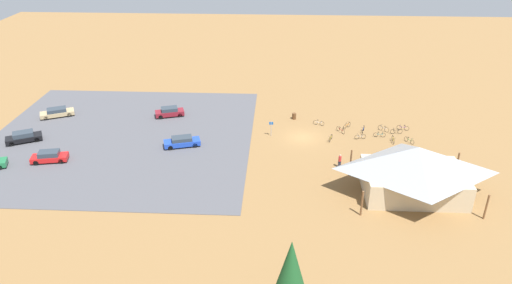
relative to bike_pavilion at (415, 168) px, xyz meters
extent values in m
plane|color=olive|center=(11.47, -13.32, -3.16)|extent=(160.00, 160.00, 0.00)
cube|color=#4C4C51|center=(36.25, -12.12, -3.14)|extent=(35.46, 34.74, 0.05)
cube|color=#C6B28E|center=(0.00, 0.00, -1.73)|extent=(10.63, 7.15, 2.86)
pyramid|color=#93999E|center=(0.00, 0.00, 1.13)|extent=(12.69, 9.22, 2.85)
cylinder|color=brown|center=(-6.19, -4.45, -1.73)|extent=(0.20, 0.20, 2.86)
cylinder|color=brown|center=(6.19, -4.45, -1.73)|extent=(0.20, 0.20, 2.86)
cylinder|color=brown|center=(-6.19, 4.45, -1.73)|extent=(0.20, 0.20, 2.86)
cylinder|color=brown|center=(6.19, 4.45, -1.73)|extent=(0.20, 0.20, 2.86)
cylinder|color=brown|center=(12.54, -19.56, -2.71)|extent=(0.60, 0.60, 0.90)
cylinder|color=#99999E|center=(15.83, -13.65, -2.06)|extent=(0.08, 0.08, 2.20)
cube|color=#1959B2|center=(15.83, -13.65, -1.26)|extent=(0.56, 0.04, 0.40)
cone|color=#194C23|center=(13.71, 18.51, 1.63)|extent=(2.81, 2.81, 5.42)
torus|color=black|center=(7.58, -13.07, -2.80)|extent=(0.28, 0.69, 0.72)
torus|color=black|center=(7.92, -12.12, -2.80)|extent=(0.28, 0.69, 0.72)
cylinder|color=yellow|center=(7.75, -12.59, -2.68)|extent=(0.35, 0.89, 0.04)
cylinder|color=yellow|center=(7.69, -12.76, -2.59)|extent=(0.04, 0.04, 0.41)
cube|color=black|center=(7.69, -12.76, -2.39)|extent=(0.14, 0.22, 0.05)
cylinder|color=yellow|center=(7.89, -12.21, -2.59)|extent=(0.04, 0.04, 0.42)
cylinder|color=black|center=(7.89, -12.21, -2.38)|extent=(0.46, 0.19, 0.03)
torus|color=black|center=(3.23, -13.39, -2.84)|extent=(0.64, 0.17, 0.65)
torus|color=black|center=(4.17, -13.19, -2.84)|extent=(0.64, 0.17, 0.65)
cylinder|color=#B7B7BC|center=(3.70, -13.29, -2.73)|extent=(0.87, 0.22, 0.04)
cylinder|color=#B7B7BC|center=(3.53, -13.32, -2.66)|extent=(0.04, 0.04, 0.35)
cube|color=black|center=(3.53, -13.32, -2.49)|extent=(0.21, 0.12, 0.05)
cylinder|color=#B7B7BC|center=(4.08, -13.21, -2.64)|extent=(0.04, 0.04, 0.41)
cylinder|color=black|center=(4.08, -13.21, -2.43)|extent=(0.13, 0.48, 0.03)
torus|color=black|center=(-3.22, -16.35, -2.83)|extent=(0.65, 0.22, 0.66)
torus|color=black|center=(-2.23, -16.64, -2.83)|extent=(0.65, 0.22, 0.66)
cylinder|color=#722D9E|center=(-2.73, -16.50, -2.72)|extent=(0.92, 0.30, 0.04)
cylinder|color=#722D9E|center=(-2.90, -16.45, -2.62)|extent=(0.04, 0.04, 0.43)
cube|color=black|center=(-2.90, -16.45, -2.40)|extent=(0.21, 0.13, 0.05)
cylinder|color=#722D9E|center=(-2.33, -16.61, -2.63)|extent=(0.04, 0.04, 0.40)
cylinder|color=black|center=(-2.33, -16.61, -2.43)|extent=(0.17, 0.47, 0.03)
torus|color=black|center=(1.49, -14.06, -2.84)|extent=(0.65, 0.08, 0.65)
torus|color=black|center=(0.50, -14.00, -2.84)|extent=(0.65, 0.08, 0.65)
cylinder|color=#197A7F|center=(0.99, -14.03, -2.73)|extent=(0.91, 0.09, 0.04)
cylinder|color=#197A7F|center=(1.17, -14.04, -2.63)|extent=(0.04, 0.04, 0.42)
cube|color=black|center=(1.17, -14.04, -2.42)|extent=(0.20, 0.09, 0.05)
cylinder|color=#197A7F|center=(0.60, -14.00, -2.62)|extent=(0.04, 0.04, 0.43)
cylinder|color=black|center=(0.60, -14.00, -2.41)|extent=(0.06, 0.48, 0.03)
torus|color=black|center=(-2.37, -12.92, -2.83)|extent=(0.40, 0.57, 0.66)
torus|color=black|center=(-2.95, -12.05, -2.83)|extent=(0.40, 0.57, 0.66)
cylinder|color=#1E7F38|center=(-2.66, -12.48, -2.73)|extent=(0.57, 0.82, 0.04)
cylinder|color=#1E7F38|center=(-2.56, -12.64, -2.63)|extent=(0.04, 0.04, 0.41)
cube|color=black|center=(-2.56, -12.64, -2.42)|extent=(0.18, 0.21, 0.05)
cylinder|color=#1E7F38|center=(-2.90, -12.14, -2.59)|extent=(0.04, 0.04, 0.49)
cylinder|color=black|center=(-2.90, -12.14, -2.35)|extent=(0.42, 0.29, 0.03)
torus|color=black|center=(5.45, -16.29, -2.79)|extent=(0.52, 0.59, 0.75)
torus|color=black|center=(4.77, -17.09, -2.79)|extent=(0.52, 0.59, 0.75)
cylinder|color=orange|center=(5.11, -16.69, -2.67)|extent=(0.66, 0.76, 0.04)
cylinder|color=orange|center=(5.23, -16.54, -2.55)|extent=(0.04, 0.04, 0.48)
cube|color=black|center=(5.23, -16.54, -2.31)|extent=(0.19, 0.20, 0.05)
cylinder|color=orange|center=(4.83, -17.01, -2.54)|extent=(0.04, 0.04, 0.50)
cylinder|color=black|center=(4.83, -17.01, -2.29)|extent=(0.38, 0.34, 0.03)
torus|color=black|center=(6.43, -15.72, -2.83)|extent=(0.39, 0.59, 0.67)
torus|color=black|center=(5.84, -14.79, -2.83)|extent=(0.39, 0.59, 0.67)
cylinder|color=red|center=(6.14, -15.26, -2.72)|extent=(0.57, 0.87, 0.04)
cylinder|color=red|center=(6.24, -15.42, -2.63)|extent=(0.04, 0.04, 0.39)
cube|color=black|center=(6.24, -15.42, -2.43)|extent=(0.17, 0.21, 0.05)
cylinder|color=red|center=(5.90, -14.88, -2.61)|extent=(0.04, 0.04, 0.42)
cylinder|color=black|center=(5.90, -14.88, -2.40)|extent=(0.42, 0.28, 0.03)
torus|color=black|center=(-2.05, -15.22, -2.82)|extent=(0.69, 0.09, 0.69)
torus|color=black|center=(-1.01, -15.14, -2.82)|extent=(0.69, 0.09, 0.69)
cylinder|color=black|center=(-1.53, -15.18, -2.70)|extent=(0.96, 0.11, 0.04)
cylinder|color=black|center=(-1.72, -15.20, -2.62)|extent=(0.04, 0.04, 0.39)
cube|color=black|center=(-1.72, -15.20, -2.43)|extent=(0.21, 0.09, 0.05)
cylinder|color=black|center=(-1.11, -15.15, -2.58)|extent=(0.04, 0.04, 0.48)
cylinder|color=black|center=(-1.11, -15.15, -2.34)|extent=(0.07, 0.48, 0.03)
torus|color=black|center=(9.50, -17.72, -2.83)|extent=(0.63, 0.28, 0.67)
torus|color=black|center=(8.58, -17.35, -2.83)|extent=(0.63, 0.28, 0.67)
cylinder|color=silver|center=(9.04, -17.54, -2.72)|extent=(0.87, 0.37, 0.04)
cylinder|color=silver|center=(9.21, -17.60, -2.61)|extent=(0.04, 0.04, 0.44)
cube|color=black|center=(9.21, -17.60, -2.39)|extent=(0.22, 0.15, 0.05)
cylinder|color=silver|center=(8.67, -17.39, -2.62)|extent=(0.04, 0.04, 0.41)
cylinder|color=black|center=(8.67, -17.39, -2.42)|extent=(0.21, 0.46, 0.03)
torus|color=black|center=(2.80, -16.06, -2.79)|extent=(0.26, 0.72, 0.75)
torus|color=black|center=(3.11, -15.08, -2.79)|extent=(0.26, 0.72, 0.75)
cylinder|color=#2347B7|center=(2.95, -15.57, -2.66)|extent=(0.32, 0.91, 0.04)
cylinder|color=#2347B7|center=(2.90, -15.75, -2.55)|extent=(0.04, 0.04, 0.48)
cube|color=black|center=(2.90, -15.75, -2.31)|extent=(0.14, 0.21, 0.05)
cylinder|color=#2347B7|center=(3.08, -15.18, -2.56)|extent=(0.04, 0.04, 0.45)
cylinder|color=black|center=(3.08, -15.18, -2.33)|extent=(0.47, 0.18, 0.03)
torus|color=black|center=(-0.57, -13.08, -2.79)|extent=(0.07, 0.75, 0.75)
torus|color=black|center=(-0.53, -12.06, -2.79)|extent=(0.07, 0.75, 0.75)
cylinder|color=yellow|center=(-0.55, -12.57, -2.66)|extent=(0.07, 0.94, 0.04)
cylinder|color=yellow|center=(-0.56, -12.76, -2.58)|extent=(0.04, 0.04, 0.42)
cube|color=black|center=(-0.56, -12.76, -2.37)|extent=(0.09, 0.20, 0.05)
cylinder|color=yellow|center=(-0.54, -12.16, -2.57)|extent=(0.04, 0.04, 0.44)
cylinder|color=black|center=(-0.54, -12.16, -2.35)|extent=(0.48, 0.05, 0.03)
torus|color=black|center=(-0.30, -15.67, -2.80)|extent=(0.58, 0.51, 0.73)
torus|color=black|center=(0.47, -16.32, -2.80)|extent=(0.58, 0.51, 0.73)
cylinder|color=#B7B7BC|center=(0.08, -15.99, -2.68)|extent=(0.73, 0.63, 0.04)
cylinder|color=#B7B7BC|center=(-0.05, -15.88, -2.58)|extent=(0.04, 0.04, 0.43)
cube|color=black|center=(-0.05, -15.88, -2.36)|extent=(0.20, 0.19, 0.05)
cylinder|color=#B7B7BC|center=(0.39, -16.26, -2.57)|extent=(0.04, 0.04, 0.45)
cylinder|color=black|center=(0.39, -16.26, -2.34)|extent=(0.34, 0.38, 0.03)
cube|color=maroon|center=(31.16, -19.53, -2.56)|extent=(4.53, 2.92, 0.66)
cube|color=#2D3842|center=(31.16, -19.53, -1.97)|extent=(2.71, 2.15, 0.54)
cylinder|color=black|center=(32.29, -18.38, -2.79)|extent=(0.68, 0.40, 0.64)
cylinder|color=black|center=(32.75, -19.80, -2.79)|extent=(0.68, 0.40, 0.64)
cylinder|color=black|center=(29.57, -19.26, -2.79)|extent=(0.68, 0.40, 0.64)
cylinder|color=black|center=(30.02, -20.68, -2.79)|extent=(0.68, 0.40, 0.64)
cylinder|color=black|center=(48.66, -4.03, -2.79)|extent=(0.68, 0.42, 0.64)
cube|color=#1E42B2|center=(27.42, -9.85, -2.58)|extent=(4.98, 2.96, 0.63)
cube|color=#2D3842|center=(27.42, -9.85, -2.02)|extent=(2.94, 2.18, 0.49)
cylinder|color=black|center=(28.74, -8.69, -2.79)|extent=(0.68, 0.39, 0.64)
cylinder|color=black|center=(29.16, -10.12, -2.79)|extent=(0.68, 0.39, 0.64)
cylinder|color=black|center=(25.68, -9.58, -2.79)|extent=(0.68, 0.39, 0.64)
cylinder|color=black|center=(26.10, -11.01, -2.79)|extent=(0.68, 0.39, 0.64)
cube|color=red|center=(42.99, -4.92, -2.59)|extent=(4.54, 2.51, 0.60)
cube|color=#2D3842|center=(42.99, -4.92, -2.00)|extent=(2.65, 1.94, 0.58)
cylinder|color=black|center=(44.27, -3.91, -2.79)|extent=(0.67, 0.34, 0.64)
cylinder|color=black|center=(44.56, -5.36, -2.79)|extent=(0.67, 0.34, 0.64)
cylinder|color=black|center=(41.41, -4.47, -2.79)|extent=(0.67, 0.34, 0.64)
cylinder|color=black|center=(41.70, -5.93, -2.79)|extent=(0.67, 0.34, 0.64)
cube|color=tan|center=(47.97, -18.59, -2.61)|extent=(5.12, 3.73, 0.57)
cube|color=#2D3842|center=(47.97, -18.59, -2.07)|extent=(3.12, 2.63, 0.51)
cylinder|color=black|center=(49.09, -17.15, -2.79)|extent=(0.67, 0.47, 0.64)
cylinder|color=black|center=(49.79, -18.64, -2.79)|extent=(0.67, 0.47, 0.64)
cylinder|color=black|center=(46.15, -18.54, -2.79)|extent=(0.67, 0.47, 0.64)
cylinder|color=black|center=(46.85, -20.03, -2.79)|extent=(0.67, 0.47, 0.64)
cube|color=black|center=(48.85, -10.13, -2.60)|extent=(4.84, 3.68, 0.58)
cube|color=#2D3842|center=(48.85, -10.13, -2.01)|extent=(2.98, 2.58, 0.60)
cylinder|color=black|center=(49.84, -8.72, -2.79)|extent=(0.67, 0.49, 0.64)
cylinder|color=black|center=(50.58, -10.14, -2.79)|extent=(0.67, 0.49, 0.64)
cylinder|color=black|center=(47.12, -10.12, -2.79)|extent=(0.67, 0.49, 0.64)
cylinder|color=black|center=(47.85, -11.54, -2.79)|extent=(0.67, 0.49, 0.64)
cube|color=#2D3347|center=(7.35, -5.36, -2.73)|extent=(0.39, 0.35, 0.87)
cylinder|color=red|center=(7.35, -5.36, -1.97)|extent=(0.36, 0.36, 0.64)
sphere|color=tan|center=(7.35, -5.36, -1.53)|extent=(0.24, 0.24, 0.24)
camera|label=1|loc=(14.88, 45.11, 25.51)|focal=33.30mm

